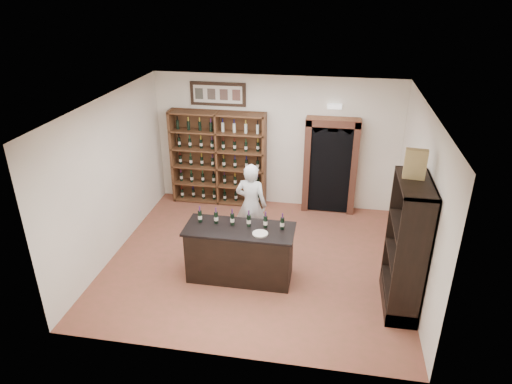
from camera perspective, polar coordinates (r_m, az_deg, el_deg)
floor at (r=8.78m, az=0.12°, el=-8.40°), size 5.50×5.50×0.00m
ceiling at (r=7.55m, az=0.14°, el=10.93°), size 5.50×5.50×0.00m
wall_back at (r=10.35m, az=2.49°, el=6.22°), size 5.50×0.04×3.00m
wall_left at (r=8.90m, az=-17.61°, el=1.77°), size 0.04×5.00×3.00m
wall_right at (r=8.10m, az=19.68°, el=-0.90°), size 0.04×5.00×3.00m
wine_shelf at (r=10.57m, az=-4.69°, el=4.26°), size 2.20×0.38×2.20m
framed_picture at (r=10.27m, az=-4.78°, el=12.10°), size 1.25×0.04×0.52m
arched_doorway at (r=10.24m, az=9.29°, el=3.53°), size 1.17×0.35×2.17m
emergency_light at (r=9.94m, az=9.81°, el=10.50°), size 0.30×0.10×0.10m
tasting_counter at (r=8.05m, az=-2.03°, el=-7.66°), size 1.88×0.78×1.00m
counter_bottle_0 at (r=7.99m, az=-7.01°, el=-3.04°), size 0.07×0.07×0.30m
counter_bottle_1 at (r=7.91m, az=-5.01°, el=-3.22°), size 0.07×0.07×0.30m
counter_bottle_2 at (r=7.85m, az=-2.97°, el=-3.40°), size 0.07×0.07×0.30m
counter_bottle_3 at (r=7.80m, az=-0.91°, el=-3.57°), size 0.07×0.07×0.30m
counter_bottle_4 at (r=7.76m, az=1.19°, el=-3.75°), size 0.07×0.07×0.30m
counter_bottle_5 at (r=7.72m, az=3.31°, el=-3.92°), size 0.07×0.07×0.30m
side_cabinet at (r=7.64m, az=18.14°, el=-8.76°), size 0.48×1.20×2.20m
shopkeeper at (r=8.88m, az=-0.61°, el=-1.62°), size 0.67×0.49×1.71m
plate at (r=7.60m, az=0.53°, el=-5.22°), size 0.26×0.26×0.02m
wine_crate at (r=6.99m, az=19.29°, el=3.31°), size 0.33×0.17×0.44m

